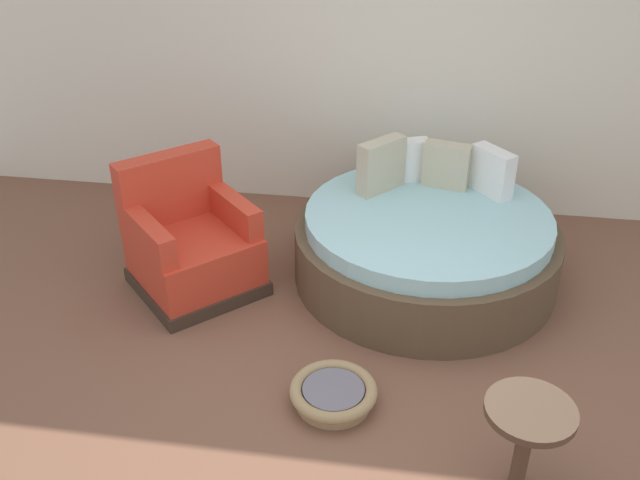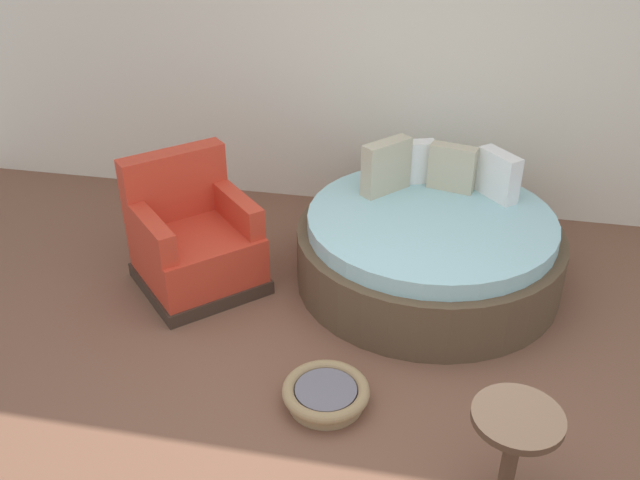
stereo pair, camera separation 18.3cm
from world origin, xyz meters
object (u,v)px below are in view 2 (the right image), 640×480
at_px(pet_basket, 326,394).
at_px(side_table, 516,429).
at_px(round_daybed, 429,247).
at_px(red_armchair, 194,242).

bearing_deg(pet_basket, side_table, -23.31).
xyz_separation_m(round_daybed, side_table, (0.52, -1.85, 0.15)).
relative_size(red_armchair, pet_basket, 2.21).
xyz_separation_m(red_armchair, pet_basket, (1.17, -1.07, -0.26)).
bearing_deg(red_armchair, side_table, -34.59).
xyz_separation_m(pet_basket, side_table, (1.00, -0.43, 0.35)).
bearing_deg(round_daybed, red_armchair, -167.97).
relative_size(pet_basket, side_table, 0.98).
height_order(round_daybed, side_table, round_daybed).
distance_m(round_daybed, pet_basket, 1.52).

